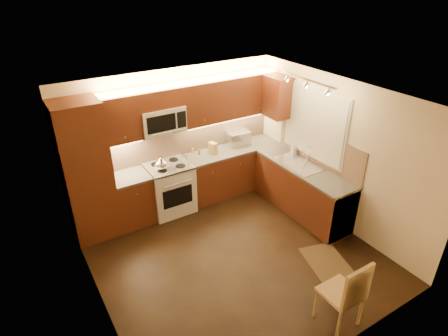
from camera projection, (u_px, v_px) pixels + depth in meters
floor at (234, 255)px, 5.87m from camera, size 4.00×4.00×0.01m
ceiling at (237, 100)px, 4.70m from camera, size 4.00×4.00×0.01m
wall_back at (175, 138)px, 6.79m from camera, size 4.00×0.01×2.50m
wall_front at (345, 273)px, 3.78m from camera, size 4.00×0.01×2.50m
wall_left at (91, 233)px, 4.36m from camera, size 0.01×4.00×2.50m
wall_right at (337, 154)px, 6.21m from camera, size 0.01×4.00×2.50m
pantry at (86, 173)px, 5.84m from camera, size 0.70×0.60×2.30m
base_cab_back_left at (133, 200)px, 6.49m from camera, size 0.62×0.60×0.86m
counter_back_left at (130, 177)px, 6.28m from camera, size 0.62×0.60×0.04m
base_cab_back_right at (232, 170)px, 7.43m from camera, size 1.92×0.60×0.86m
counter_back_right at (232, 150)px, 7.22m from camera, size 1.92×0.60×0.04m
base_cab_right at (302, 190)px, 6.76m from camera, size 0.60×2.00×0.86m
counter_right at (304, 168)px, 6.55m from camera, size 0.60×2.00×0.04m
dishwasher at (331, 209)px, 6.23m from camera, size 0.58×0.60×0.84m
backsplash_back at (192, 137)px, 6.96m from camera, size 3.30×0.02×0.60m
backsplash_right at (319, 148)px, 6.53m from camera, size 0.02×2.00×0.60m
upper_cab_back_left at (119, 118)px, 5.90m from camera, size 0.62×0.35×0.75m
upper_cab_back_right at (229, 98)px, 6.84m from camera, size 1.92×0.35×0.75m
upper_cab_bridge at (159, 98)px, 6.12m from camera, size 0.76×0.35×0.31m
upper_cab_right_corner at (277, 97)px, 6.89m from camera, size 0.35×0.50×0.75m
stove at (170, 188)px, 6.77m from camera, size 0.76×0.65×0.92m
microwave at (161, 120)px, 6.28m from camera, size 0.76×0.38×0.44m
window_frame at (315, 124)px, 6.45m from camera, size 0.03×1.44×1.24m
window_blinds at (314, 124)px, 6.45m from camera, size 0.02×1.36×1.16m
sink at (299, 160)px, 6.62m from camera, size 0.52×0.86×0.15m
faucet at (307, 154)px, 6.66m from camera, size 0.20×0.04×0.30m
track_light_bar at (307, 79)px, 5.74m from camera, size 0.04×1.20×0.03m
kettle at (161, 163)px, 6.36m from camera, size 0.26×0.26×0.25m
toaster_oven at (238, 138)px, 7.34m from camera, size 0.47×0.37×0.26m
knife_block at (213, 148)px, 6.98m from camera, size 0.14×0.18×0.21m
spice_jar_a at (186, 155)px, 6.88m from camera, size 0.05×0.05×0.09m
spice_jar_b at (199, 152)px, 6.96m from camera, size 0.05×0.05×0.10m
spice_jar_c at (209, 146)px, 7.20m from camera, size 0.05×0.05×0.08m
spice_jar_d at (192, 151)px, 7.03m from camera, size 0.06×0.06×0.09m
soap_bottle at (294, 149)px, 7.00m from camera, size 0.10×0.10×0.18m
rug at (328, 263)px, 5.70m from camera, size 0.77×0.96×0.01m
dining_chair at (341, 291)px, 4.56m from camera, size 0.45×0.45×1.00m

